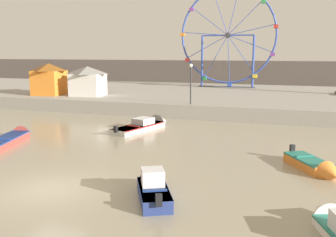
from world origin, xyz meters
TOP-DOWN VIEW (x-y plane):
  - ground_plane at (0.00, 0.00)m, footprint 240.00×240.00m
  - quay_promenade at (0.00, 30.19)m, footprint 110.00×23.84m
  - distant_town_skyline at (0.00, 51.82)m, footprint 140.00×3.00m
  - motorboat_faded_red at (-7.56, 6.67)m, footprint 2.62×5.73m
  - motorboat_pale_grey at (-0.87, 13.79)m, footprint 3.05×6.25m
  - motorboat_orange_hull at (10.88, 6.19)m, footprint 2.83×3.77m
  - motorboat_navy_blue at (4.43, 0.71)m, footprint 2.62×3.74m
  - ferris_wheel_blue_frame at (1.23, 36.93)m, footprint 12.62×1.20m
  - carnival_booth_white_ticket at (-10.99, 22.28)m, footprint 3.78×3.43m
  - carnival_booth_orange_canopy at (-15.39, 21.76)m, footprint 3.48×3.62m
  - promenade_lamp_near at (1.09, 19.12)m, footprint 0.32×0.32m

SIDE VIEW (x-z plane):
  - ground_plane at x=0.00m, z-range 0.00..0.00m
  - motorboat_pale_grey at x=-0.87m, z-range -0.43..0.96m
  - motorboat_faded_red at x=-7.56m, z-range -0.31..0.85m
  - motorboat_orange_hull at x=10.88m, z-range -0.28..0.84m
  - motorboat_navy_blue at x=4.43m, z-range -0.36..1.09m
  - quay_promenade at x=0.00m, z-range 0.00..1.25m
  - distant_town_skyline at x=0.00m, z-range 0.00..4.40m
  - carnival_booth_white_ticket at x=-10.99m, z-range 1.31..4.40m
  - carnival_booth_orange_canopy at x=-15.39m, z-range 1.32..4.69m
  - promenade_lamp_near at x=1.09m, z-range 1.83..5.39m
  - ferris_wheel_blue_frame at x=1.23m, z-range 1.28..14.21m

